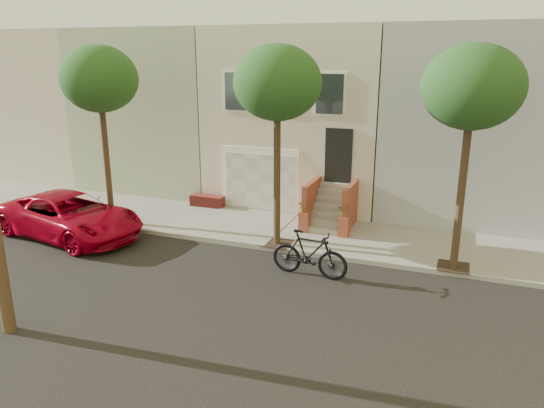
% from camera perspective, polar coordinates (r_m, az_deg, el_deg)
% --- Properties ---
extents(ground, '(90.00, 90.00, 0.00)m').
position_cam_1_polar(ground, '(14.14, -8.84, -9.66)').
color(ground, black).
rests_on(ground, ground).
extents(sidewalk, '(40.00, 3.70, 0.15)m').
position_cam_1_polar(sidewalk, '(18.58, -0.84, -2.71)').
color(sidewalk, gray).
rests_on(sidewalk, ground).
extents(house_row, '(33.10, 11.70, 7.00)m').
position_cam_1_polar(house_row, '(23.22, 4.45, 10.17)').
color(house_row, beige).
rests_on(house_row, sidewalk).
extents(tree_left, '(2.70, 2.57, 6.30)m').
position_cam_1_polar(tree_left, '(19.08, -18.59, 12.87)').
color(tree_left, '#2D2116').
rests_on(tree_left, sidewalk).
extents(tree_mid, '(2.70, 2.57, 6.30)m').
position_cam_1_polar(tree_mid, '(15.87, 0.59, 13.13)').
color(tree_mid, '#2D2116').
rests_on(tree_mid, sidewalk).
extents(tree_right, '(2.70, 2.57, 6.30)m').
position_cam_1_polar(tree_right, '(14.92, 21.32, 11.82)').
color(tree_right, '#2D2116').
rests_on(tree_right, sidewalk).
extents(pickup_truck, '(5.83, 3.47, 1.52)m').
position_cam_1_polar(pickup_truck, '(19.07, -21.48, -1.22)').
color(pickup_truck, '#A4001B').
rests_on(pickup_truck, ground).
extents(motorcycle, '(2.29, 0.78, 1.36)m').
position_cam_1_polar(motorcycle, '(14.72, 4.16, -5.53)').
color(motorcycle, black).
rests_on(motorcycle, ground).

